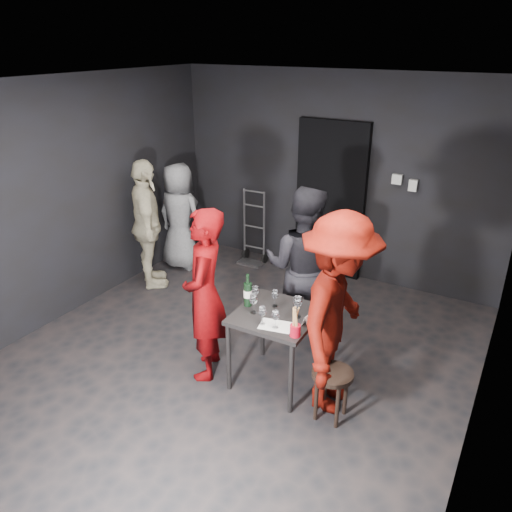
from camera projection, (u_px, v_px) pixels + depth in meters
The scene contains 26 objects.
floor at pixel (234, 359), 5.15m from camera, with size 4.50×5.00×0.02m, color black.
ceiling at pixel (228, 84), 4.06m from camera, with size 4.50×5.00×0.02m, color silver.
wall_back at pixel (333, 177), 6.58m from camera, with size 4.50×0.04×2.70m, color black.
wall_left at pixel (64, 201), 5.63m from camera, with size 0.04×5.00×2.70m, color black.
wall_right at pixel (496, 296), 3.57m from camera, with size 0.04×5.00×2.70m, color black.
doorway at pixel (330, 200), 6.66m from camera, with size 0.95×0.10×2.10m, color black.
wallbox_upper at pixel (397, 179), 6.11m from camera, with size 0.12×0.06×0.12m, color #B7B7B2.
wallbox_lower at pixel (413, 185), 6.04m from camera, with size 0.10×0.06×0.14m, color #B7B7B2.
hand_truck at pixel (253, 249), 7.29m from camera, with size 0.37×0.32×1.09m.
tasting_table at pixel (276, 323), 4.57m from camera, with size 0.72×0.72×0.75m.
stool at pixel (332, 381), 4.23m from camera, with size 0.36×0.36×0.47m.
server_red at pixel (204, 285), 4.60m from camera, with size 0.70×0.46×1.91m, color #6D0406.
woman_black at pixel (303, 255), 5.14m from camera, with size 0.96×0.53×1.97m, color black.
man_maroon at pixel (339, 295), 4.12m from camera, with size 1.42×0.66×2.19m, color #5B0C04.
bystander_cream at pixel (146, 217), 6.32m from camera, with size 1.12×0.53×1.91m, color beige.
bystander_grey at pixel (180, 217), 6.95m from camera, with size 0.74×0.40×1.51m, color gray.
tasting_mat at pixel (276, 326), 4.33m from camera, with size 0.28×0.19×0.00m, color white.
wine_glass_a at pixel (254, 303), 4.50m from camera, with size 0.08×0.08×0.21m, color white, non-canonical shape.
wine_glass_b at pixel (255, 294), 4.68m from camera, with size 0.07×0.07×0.19m, color white, non-canonical shape.
wine_glass_c at pixel (275, 297), 4.62m from camera, with size 0.07×0.07×0.18m, color white, non-canonical shape.
wine_glass_d at pixel (262, 315), 4.32m from camera, with size 0.07×0.07×0.19m, color white, non-canonical shape.
wine_glass_e at pixel (275, 319), 4.27m from camera, with size 0.07×0.07×0.18m, color white, non-canonical shape.
wine_glass_f at pixel (297, 306), 4.43m from camera, with size 0.08×0.08×0.22m, color white, non-canonical shape.
wine_bottle at pixel (248, 294), 4.62m from camera, with size 0.08×0.08×0.32m.
breadstick_cup at pixel (295, 322), 4.14m from camera, with size 0.09×0.09×0.29m.
reserved_card at pixel (307, 319), 4.36m from camera, with size 0.07×0.11×0.09m, color white, non-canonical shape.
Camera 1 is at (2.34, -3.59, 3.06)m, focal length 35.00 mm.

